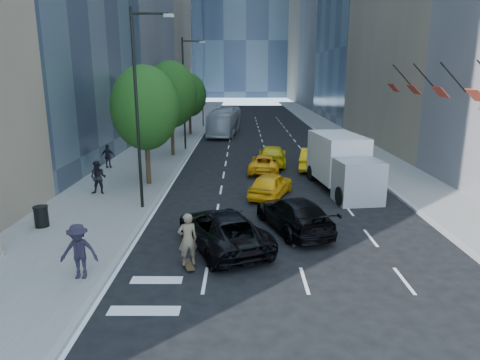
{
  "coord_description": "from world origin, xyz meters",
  "views": [
    {
      "loc": [
        -1.21,
        -17.71,
        7.08
      ],
      "look_at": [
        -1.3,
        4.14,
        1.6
      ],
      "focal_mm": 32.0,
      "sensor_mm": 36.0,
      "label": 1
    }
  ],
  "objects_px": {
    "skateboarder": "(188,243)",
    "black_sedan_lincoln": "(223,229)",
    "black_sedan_mercedes": "(294,214)",
    "city_bus": "(225,121)",
    "box_truck": "(342,163)",
    "trash_can": "(41,217)"
  },
  "relations": [
    {
      "from": "black_sedan_mercedes",
      "to": "trash_can",
      "type": "height_order",
      "value": "black_sedan_mercedes"
    },
    {
      "from": "box_truck",
      "to": "city_bus",
      "type": "bearing_deg",
      "value": 100.89
    },
    {
      "from": "black_sedan_mercedes",
      "to": "city_bus",
      "type": "bearing_deg",
      "value": -99.8
    },
    {
      "from": "black_sedan_mercedes",
      "to": "box_truck",
      "type": "bearing_deg",
      "value": -136.04
    },
    {
      "from": "black_sedan_lincoln",
      "to": "trash_can",
      "type": "height_order",
      "value": "black_sedan_lincoln"
    },
    {
      "from": "city_bus",
      "to": "black_sedan_lincoln",
      "type": "bearing_deg",
      "value": -81.96
    },
    {
      "from": "skateboarder",
      "to": "trash_can",
      "type": "distance_m",
      "value": 8.31
    },
    {
      "from": "skateboarder",
      "to": "black_sedan_lincoln",
      "type": "bearing_deg",
      "value": -140.33
    },
    {
      "from": "black_sedan_lincoln",
      "to": "box_truck",
      "type": "height_order",
      "value": "box_truck"
    },
    {
      "from": "skateboarder",
      "to": "trash_can",
      "type": "height_order",
      "value": "skateboarder"
    },
    {
      "from": "box_truck",
      "to": "black_sedan_lincoln",
      "type": "bearing_deg",
      "value": -135.12
    },
    {
      "from": "trash_can",
      "to": "skateboarder",
      "type": "bearing_deg",
      "value": -28.74
    },
    {
      "from": "box_truck",
      "to": "skateboarder",
      "type": "bearing_deg",
      "value": -133.95
    },
    {
      "from": "skateboarder",
      "to": "black_sedan_mercedes",
      "type": "height_order",
      "value": "skateboarder"
    },
    {
      "from": "skateboarder",
      "to": "black_sedan_mercedes",
      "type": "bearing_deg",
      "value": -157.1
    },
    {
      "from": "skateboarder",
      "to": "trash_can",
      "type": "xyz_separation_m",
      "value": [
        -7.28,
        3.99,
        -0.38
      ]
    },
    {
      "from": "trash_can",
      "to": "black_sedan_mercedes",
      "type": "bearing_deg",
      "value": 0.04
    },
    {
      "from": "skateboarder",
      "to": "city_bus",
      "type": "distance_m",
      "value": 35.81
    },
    {
      "from": "black_sedan_lincoln",
      "to": "black_sedan_mercedes",
      "type": "xyz_separation_m",
      "value": [
        3.2,
        2.0,
        -0.01
      ]
    },
    {
      "from": "skateboarder",
      "to": "city_bus",
      "type": "bearing_deg",
      "value": -109.37
    },
    {
      "from": "trash_can",
      "to": "black_sedan_lincoln",
      "type": "bearing_deg",
      "value": -13.22
    },
    {
      "from": "city_bus",
      "to": "black_sedan_mercedes",
      "type": "bearing_deg",
      "value": -76.12
    }
  ]
}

